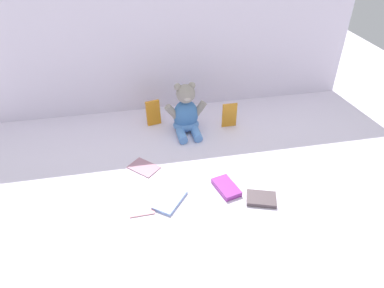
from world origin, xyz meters
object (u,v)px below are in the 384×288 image
object	(u,v)px
book_case_0	(229,115)
book_case_4	(261,199)
teddy_bear	(186,114)
book_case_5	(153,113)
book_case_2	(144,167)
book_case_3	(141,205)
book_case_1	(170,200)
book_case_6	(226,187)

from	to	relation	value
book_case_0	book_case_4	world-z (taller)	book_case_0
teddy_bear	book_case_0	xyz separation A→B (m)	(0.21, -0.01, -0.03)
book_case_4	book_case_5	size ratio (longest dim) A/B	0.88
book_case_2	book_case_3	xyz separation A→B (m)	(-0.03, -0.21, -0.00)
book_case_2	book_case_3	world-z (taller)	book_case_2
book_case_5	book_case_4	bearing A→B (deg)	-73.41
book_case_1	book_case_2	size ratio (longest dim) A/B	1.14
book_case_2	book_case_6	bearing A→B (deg)	102.54
book_case_2	book_case_1	bearing A→B (deg)	65.32
book_case_1	book_case_6	distance (m)	0.22
book_case_0	book_case_1	distance (m)	0.57
teddy_bear	book_case_1	world-z (taller)	teddy_bear
book_case_4	book_case_5	xyz separation A→B (m)	(-0.32, 0.60, 0.05)
book_case_0	book_case_3	xyz separation A→B (m)	(-0.46, -0.45, -0.06)
book_case_1	book_case_5	bearing A→B (deg)	127.84
teddy_bear	book_case_5	world-z (taller)	teddy_bear
book_case_3	book_case_5	xyz separation A→B (m)	(0.11, 0.54, 0.06)
book_case_4	book_case_6	size ratio (longest dim) A/B	0.89
book_case_3	book_case_1	bearing A→B (deg)	-0.83
book_case_2	book_case_5	xyz separation A→B (m)	(0.08, 0.33, 0.06)
book_case_0	book_case_6	distance (m)	0.45
book_case_0	book_case_2	xyz separation A→B (m)	(-0.43, -0.24, -0.06)
teddy_bear	book_case_6	distance (m)	0.45
book_case_1	teddy_bear	bearing A→B (deg)	110.35
book_case_6	book_case_1	bearing A→B (deg)	-8.73
book_case_0	book_case_5	distance (m)	0.36
book_case_1	book_case_5	size ratio (longest dim) A/B	1.11
book_case_3	book_case_5	world-z (taller)	book_case_5
book_case_3	book_case_2	bearing A→B (deg)	80.60
teddy_bear	book_case_0	world-z (taller)	teddy_bear
book_case_3	book_case_5	distance (m)	0.56
teddy_bear	book_case_1	size ratio (longest dim) A/B	1.77
book_case_4	book_case_6	xyz separation A→B (m)	(-0.11, 0.08, 0.00)
book_case_1	book_case_4	bearing A→B (deg)	27.57
teddy_bear	book_case_3	xyz separation A→B (m)	(-0.25, -0.46, -0.08)
book_case_6	teddy_bear	bearing A→B (deg)	-94.99
book_case_4	book_case_6	world-z (taller)	book_case_6
book_case_0	book_case_4	size ratio (longest dim) A/B	1.15
book_case_0	book_case_5	world-z (taller)	same
teddy_bear	book_case_6	size ratio (longest dim) A/B	1.99
book_case_1	book_case_6	xyz separation A→B (m)	(0.22, 0.02, 0.00)
book_case_2	book_case_5	world-z (taller)	book_case_5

